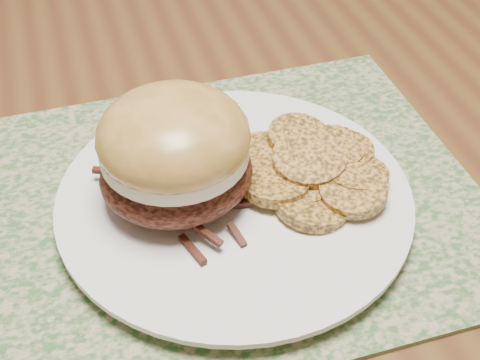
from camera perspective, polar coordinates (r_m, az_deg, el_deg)
The scene contains 5 objects.
dining_table at distance 0.65m, azimuth -13.44°, elevation -3.38°, with size 1.50×0.90×0.75m.
placemat at distance 0.53m, azimuth -3.51°, elevation -2.30°, with size 0.45×0.33×0.00m, color #3C6332.
dinner_plate at distance 0.52m, azimuth -0.48°, elevation -1.75°, with size 0.26×0.26×0.02m, color white.
pork_sandwich at distance 0.49m, azimuth -5.59°, elevation 2.40°, with size 0.14×0.13×0.09m.
roasted_potatoes at distance 0.53m, azimuth 6.24°, elevation 0.97°, with size 0.14×0.15×0.03m.
Camera 1 is at (0.02, -0.47, 1.13)m, focal length 50.00 mm.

